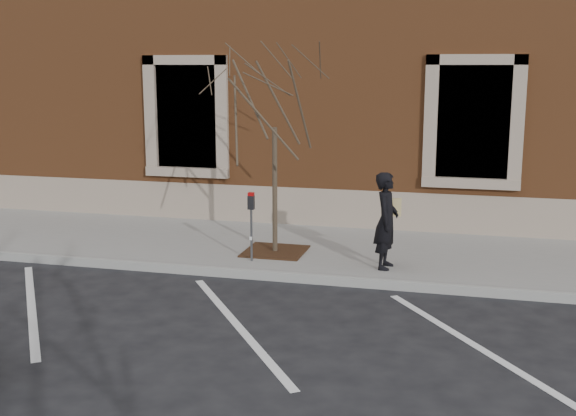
# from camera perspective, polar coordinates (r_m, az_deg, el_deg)

# --- Properties ---
(ground) EXTENTS (120.00, 120.00, 0.00)m
(ground) POSITION_cam_1_polar(r_m,az_deg,el_deg) (12.02, -0.71, -5.69)
(ground) COLOR #28282B
(ground) RESTS_ON ground
(sidewalk_near) EXTENTS (40.00, 3.50, 0.15)m
(sidewalk_near) POSITION_cam_1_polar(r_m,az_deg,el_deg) (13.63, 1.20, -3.31)
(sidewalk_near) COLOR gray
(sidewalk_near) RESTS_ON ground
(curb_near) EXTENTS (40.00, 0.12, 0.15)m
(curb_near) POSITION_cam_1_polar(r_m,az_deg,el_deg) (11.95, -0.78, -5.42)
(curb_near) COLOR #9E9E99
(curb_near) RESTS_ON ground
(parking_stripes) EXTENTS (28.00, 4.40, 0.01)m
(parking_stripes) POSITION_cam_1_polar(r_m,az_deg,el_deg) (10.02, -4.03, -9.23)
(parking_stripes) COLOR silver
(parking_stripes) RESTS_ON ground
(building_civic) EXTENTS (40.00, 8.62, 8.00)m
(building_civic) POSITION_cam_1_polar(r_m,az_deg,el_deg) (19.08, 5.47, 12.70)
(building_civic) COLOR brown
(building_civic) RESTS_ON ground
(man) EXTENTS (0.43, 0.62, 1.62)m
(man) POSITION_cam_1_polar(r_m,az_deg,el_deg) (12.08, 7.78, -1.00)
(man) COLOR black
(man) RESTS_ON sidewalk_near
(parking_meter) EXTENTS (0.11, 0.08, 1.21)m
(parking_meter) POSITION_cam_1_polar(r_m,az_deg,el_deg) (12.40, -2.92, -0.45)
(parking_meter) COLOR #595B60
(parking_meter) RESTS_ON sidewalk_near
(tree_grate) EXTENTS (1.08, 1.08, 0.03)m
(tree_grate) POSITION_cam_1_polar(r_m,az_deg,el_deg) (13.17, -1.03, -3.43)
(tree_grate) COLOR #3A2512
(tree_grate) RESTS_ON sidewalk_near
(sapling) EXTENTS (2.48, 2.48, 4.13)m
(sapling) POSITION_cam_1_polar(r_m,az_deg,el_deg) (12.75, -1.08, 9.16)
(sapling) COLOR #4A3E2D
(sapling) RESTS_ON sidewalk_near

